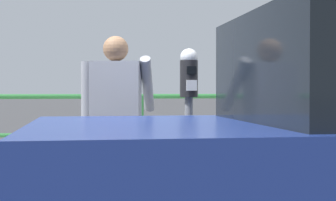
% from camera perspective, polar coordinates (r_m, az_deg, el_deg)
% --- Properties ---
extents(parking_meter, '(0.15, 0.16, 1.51)m').
position_cam_1_polar(parking_meter, '(4.43, 2.31, -0.09)').
color(parking_meter, slate).
rests_on(parking_meter, sidewalk_curb).
extents(pedestrian_at_meter, '(0.67, 0.47, 1.61)m').
position_cam_1_polar(pedestrian_at_meter, '(4.44, -5.73, -1.98)').
color(pedestrian_at_meter, slate).
rests_on(pedestrian_at_meter, sidewalk_curb).
extents(background_railing, '(24.06, 0.06, 1.10)m').
position_cam_1_polar(background_railing, '(6.75, -2.94, -1.88)').
color(background_railing, '#2D7A38').
rests_on(background_railing, sidewalk_curb).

